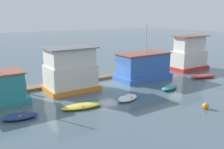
{
  "coord_description": "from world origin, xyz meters",
  "views": [
    {
      "loc": [
        -15.97,
        -25.04,
        8.38
      ],
      "look_at": [
        0.0,
        -1.0,
        1.4
      ],
      "focal_mm": 40.0,
      "sensor_mm": 36.0,
      "label": 1
    }
  ],
  "objects": [
    {
      "name": "houseboat_blue",
      "position": [
        5.23,
        -0.5,
        1.7
      ],
      "size": [
        7.24,
        3.93,
        7.22
      ],
      "color": "#3866B7",
      "rests_on": "ground_plane"
    },
    {
      "name": "dinghy_yellow",
      "position": [
        -6.36,
        -5.55,
        0.18
      ],
      "size": [
        4.0,
        2.01,
        0.37
      ],
      "color": "yellow",
      "rests_on": "ground_plane"
    },
    {
      "name": "ground_plane",
      "position": [
        0.0,
        0.0,
        0.0
      ],
      "size": [
        200.0,
        200.0,
        0.0
      ],
      "primitive_type": "plane",
      "color": "#475B66"
    },
    {
      "name": "dinghy_teal",
      "position": [
        4.72,
        -5.85,
        0.23
      ],
      "size": [
        3.14,
        1.9,
        0.46
      ],
      "color": "teal",
      "rests_on": "ground_plane"
    },
    {
      "name": "dinghy_red",
      "position": [
        12.41,
        -4.64,
        0.23
      ],
      "size": [
        4.05,
        2.16,
        0.46
      ],
      "color": "red",
      "rests_on": "ground_plane"
    },
    {
      "name": "dock_walkway",
      "position": [
        0.0,
        2.84,
        0.15
      ],
      "size": [
        42.4,
        1.58,
        0.3
      ],
      "primitive_type": "cube",
      "color": "brown",
      "rests_on": "ground_plane"
    },
    {
      "name": "mooring_post_centre",
      "position": [
        -9.47,
        1.8,
        0.77
      ],
      "size": [
        0.32,
        0.32,
        1.55
      ],
      "primitive_type": "cylinder",
      "color": "#846B4C",
      "rests_on": "ground_plane"
    },
    {
      "name": "houseboat_orange",
      "position": [
        -4.79,
        0.26,
        2.31
      ],
      "size": [
        5.73,
        4.13,
        4.89
      ],
      "color": "orange",
      "rests_on": "ground_plane"
    },
    {
      "name": "buoy_orange",
      "position": [
        2.92,
        -12.0,
        0.29
      ],
      "size": [
        0.58,
        0.58,
        0.58
      ],
      "primitive_type": "sphere",
      "color": "orange",
      "rests_on": "ground_plane"
    },
    {
      "name": "dinghy_white",
      "position": [
        -1.54,
        -6.11,
        0.21
      ],
      "size": [
        2.97,
        2.24,
        0.42
      ],
      "color": "white",
      "rests_on": "ground_plane"
    },
    {
      "name": "dinghy_navy",
      "position": [
        -11.73,
        -4.96,
        0.24
      ],
      "size": [
        3.1,
        1.85,
        0.49
      ],
      "color": "navy",
      "rests_on": "ground_plane"
    },
    {
      "name": "houseboat_red",
      "position": [
        15.11,
        0.18,
        2.34
      ],
      "size": [
        6.01,
        3.38,
        5.25
      ],
      "color": "red",
      "rests_on": "ground_plane"
    }
  ]
}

